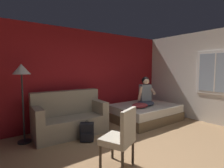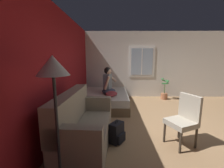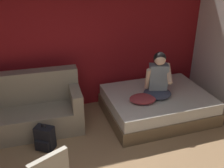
% 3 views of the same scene
% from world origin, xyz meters
% --- Properties ---
extents(ground_plane, '(40.00, 40.00, 0.00)m').
position_xyz_m(ground_plane, '(0.00, 0.00, 0.00)').
color(ground_plane, '#93704C').
extents(wall_back_accent, '(10.96, 0.16, 2.70)m').
position_xyz_m(wall_back_accent, '(0.00, 2.80, 1.35)').
color(wall_back_accent, maroon).
rests_on(wall_back_accent, ground).
extents(wall_side_with_window, '(0.19, 6.83, 2.70)m').
position_xyz_m(wall_side_with_window, '(3.06, 0.01, 1.35)').
color(wall_side_with_window, silver).
rests_on(wall_side_with_window, ground).
extents(bed, '(1.97, 1.52, 0.48)m').
position_xyz_m(bed, '(1.67, 1.85, 0.24)').
color(bed, brown).
rests_on(bed, ground).
extents(couch, '(1.74, 0.91, 1.04)m').
position_xyz_m(couch, '(-0.65, 2.15, 0.39)').
color(couch, gray).
rests_on(couch, ground).
extents(side_chair, '(0.61, 0.61, 0.98)m').
position_xyz_m(side_chair, '(-0.59, 0.23, 0.53)').
color(side_chair, '#382D23').
rests_on(side_chair, ground).
extents(person_seated, '(0.63, 0.57, 0.88)m').
position_xyz_m(person_seated, '(1.60, 1.75, 0.84)').
color(person_seated, '#383D51').
rests_on(person_seated, bed).
extents(backpack, '(0.35, 0.34, 0.46)m').
position_xyz_m(backpack, '(-0.52, 1.50, 0.19)').
color(backpack, black).
rests_on(backpack, ground).
extents(throw_pillow, '(0.55, 0.46, 0.14)m').
position_xyz_m(throw_pillow, '(1.25, 1.63, 0.55)').
color(throw_pillow, '#993338').
rests_on(throw_pillow, bed).
extents(cell_phone, '(0.11, 0.16, 0.01)m').
position_xyz_m(cell_phone, '(1.29, 1.53, 0.48)').
color(cell_phone, '#B7B7BC').
rests_on(cell_phone, bed).
extents(floor_lamp, '(0.36, 0.36, 1.70)m').
position_xyz_m(floor_lamp, '(-1.65, 2.23, 1.43)').
color(floor_lamp, black).
rests_on(floor_lamp, ground).
extents(potted_plant, '(0.39, 0.37, 0.85)m').
position_xyz_m(potted_plant, '(2.57, -0.47, 0.30)').
color(potted_plant, '#995B3D').
rests_on(potted_plant, ground).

